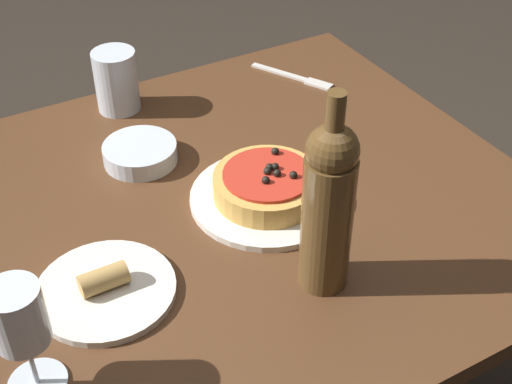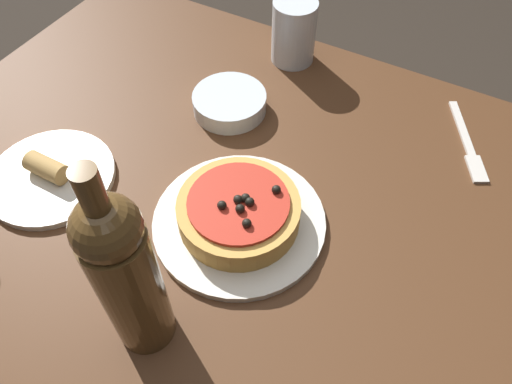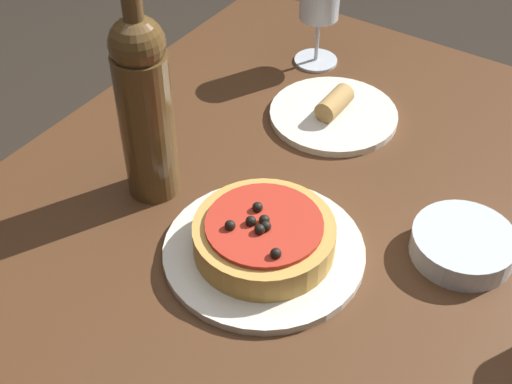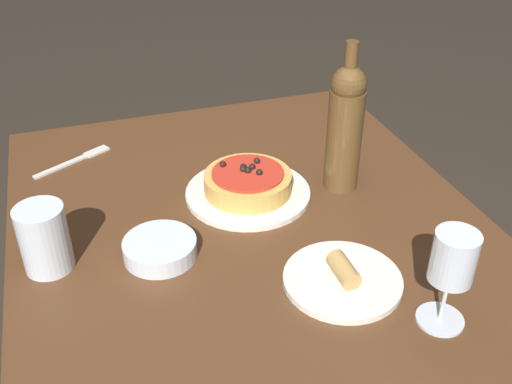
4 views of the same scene
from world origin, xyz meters
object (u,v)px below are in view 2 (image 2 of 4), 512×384
object	(u,v)px
wine_bottle	(126,275)
side_plate	(51,176)
dining_table	(206,226)
water_cup	(294,32)
dinner_plate	(239,222)
pizza	(239,211)
side_bowl	(230,103)
fork	(468,145)

from	to	relation	value
wine_bottle	side_plate	size ratio (longest dim) A/B	1.55
dining_table	water_cup	bearing A→B (deg)	93.59
dinner_plate	water_cup	xyz separation A→B (m)	(-0.11, 0.41, 0.06)
pizza	side_plate	world-z (taller)	pizza
wine_bottle	side_bowl	distance (m)	0.46
pizza	wine_bottle	bearing A→B (deg)	-96.45
water_cup	side_plate	world-z (taller)	water_cup
fork	pizza	bearing A→B (deg)	-67.50
dining_table	pizza	bearing A→B (deg)	-16.42
side_bowl	fork	distance (m)	0.44
dining_table	side_bowl	xyz separation A→B (m)	(-0.06, 0.19, 0.12)
side_bowl	fork	xyz separation A→B (m)	(0.42, 0.12, -0.01)
pizza	side_plate	distance (m)	0.33
wine_bottle	dinner_plate	bearing A→B (deg)	83.60
dining_table	side_plate	xyz separation A→B (m)	(-0.23, -0.10, 0.11)
dinner_plate	wine_bottle	distance (m)	0.25
pizza	dinner_plate	bearing A→B (deg)	173.96
water_cup	fork	size ratio (longest dim) A/B	0.70
water_cup	side_bowl	world-z (taller)	water_cup
dinner_plate	side_plate	size ratio (longest dim) A/B	1.28
dining_table	side_plate	bearing A→B (deg)	-156.91
dinner_plate	pizza	size ratio (longest dim) A/B	1.44
wine_bottle	side_bowl	world-z (taller)	wine_bottle
dinner_plate	side_plate	xyz separation A→B (m)	(-0.32, -0.07, 0.00)
wine_bottle	fork	bearing A→B (deg)	61.65
side_bowl	side_plate	bearing A→B (deg)	-120.94
wine_bottle	side_plate	distance (m)	0.35
side_bowl	wine_bottle	bearing A→B (deg)	-73.83
side_bowl	side_plate	distance (m)	0.34
water_cup	side_plate	bearing A→B (deg)	-113.09
dinner_plate	side_plate	distance (m)	0.33
dinner_plate	wine_bottle	bearing A→B (deg)	-96.40
wine_bottle	fork	distance (m)	0.64
dining_table	wine_bottle	xyz separation A→B (m)	(0.07, -0.23, 0.25)
pizza	dining_table	bearing A→B (deg)	163.58
dining_table	fork	world-z (taller)	fork
pizza	wine_bottle	world-z (taller)	wine_bottle
dining_table	pizza	distance (m)	0.17
water_cup	side_bowl	distance (m)	0.20
wine_bottle	side_bowl	size ratio (longest dim) A/B	2.38
dining_table	fork	size ratio (longest dim) A/B	6.02
wine_bottle	side_bowl	bearing A→B (deg)	106.17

